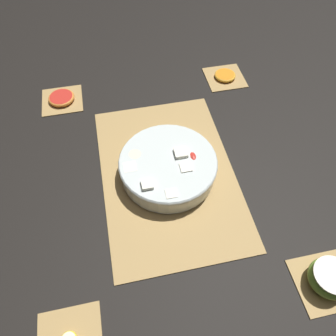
{
  "coord_description": "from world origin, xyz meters",
  "views": [
    {
      "loc": [
        -0.48,
        0.1,
        0.71
      ],
      "look_at": [
        0.0,
        0.0,
        0.03
      ],
      "focal_mm": 35.0,
      "sensor_mm": 36.0,
      "label": 1
    }
  ],
  "objects_px": {
    "orange_slice_whole": "(225,75)",
    "grapefruit_slice": "(61,98)",
    "fruit_salad_bowl": "(168,166)",
    "apple_half": "(329,278)"
  },
  "relations": [
    {
      "from": "apple_half",
      "to": "fruit_salad_bowl",
      "type": "bearing_deg",
      "value": 37.88
    },
    {
      "from": "fruit_salad_bowl",
      "to": "apple_half",
      "type": "distance_m",
      "value": 0.43
    },
    {
      "from": "apple_half",
      "to": "grapefruit_slice",
      "type": "bearing_deg",
      "value": 37.74
    },
    {
      "from": "fruit_salad_bowl",
      "to": "grapefruit_slice",
      "type": "bearing_deg",
      "value": 37.6
    },
    {
      "from": "apple_half",
      "to": "grapefruit_slice",
      "type": "height_order",
      "value": "apple_half"
    },
    {
      "from": "fruit_salad_bowl",
      "to": "orange_slice_whole",
      "type": "height_order",
      "value": "fruit_salad_bowl"
    },
    {
      "from": "apple_half",
      "to": "grapefruit_slice",
      "type": "distance_m",
      "value": 0.87
    },
    {
      "from": "fruit_salad_bowl",
      "to": "apple_half",
      "type": "xyz_separation_m",
      "value": [
        -0.34,
        -0.27,
        -0.01
      ]
    },
    {
      "from": "apple_half",
      "to": "orange_slice_whole",
      "type": "height_order",
      "value": "apple_half"
    },
    {
      "from": "orange_slice_whole",
      "to": "grapefruit_slice",
      "type": "distance_m",
      "value": 0.53
    }
  ]
}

